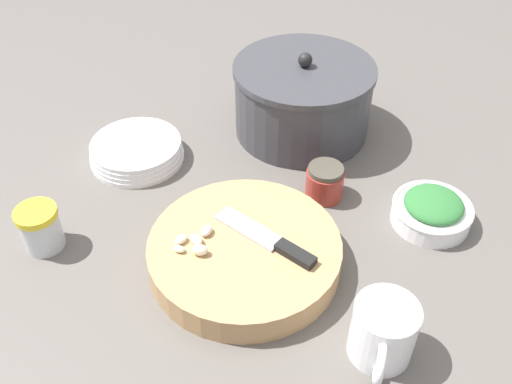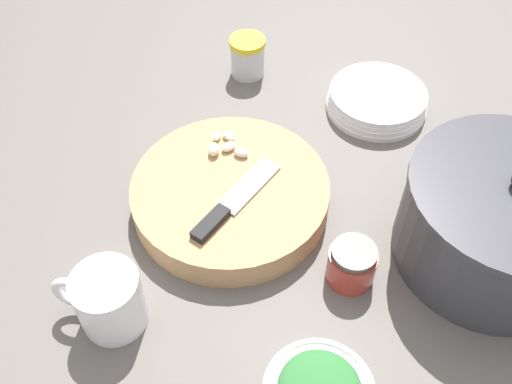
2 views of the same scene
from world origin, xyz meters
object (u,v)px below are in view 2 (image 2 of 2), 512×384
(coffee_mug, at_px, (108,300))
(honey_jar, at_px, (352,264))
(stock_pot, at_px, (500,222))
(plate_stack, at_px, (377,100))
(garlic_cloves, at_px, (225,146))
(cutting_board, at_px, (230,195))
(spice_jar, at_px, (248,56))
(chef_knife, at_px, (231,203))

(coffee_mug, relative_size, honey_jar, 1.82)
(stock_pot, bearing_deg, plate_stack, -140.04)
(garlic_cloves, bearing_deg, coffee_mug, -7.87)
(cutting_board, relative_size, plate_stack, 1.67)
(garlic_cloves, xyz_separation_m, honey_jar, (0.13, 0.24, -0.02))
(stock_pot, bearing_deg, garlic_cloves, -93.45)
(coffee_mug, xyz_separation_m, plate_stack, (-0.55, 0.24, -0.03))
(garlic_cloves, xyz_separation_m, spice_jar, (-0.26, -0.06, -0.02))
(chef_knife, relative_size, plate_stack, 1.02)
(honey_jar, bearing_deg, chef_knife, -98.40)
(garlic_cloves, height_order, stock_pot, stock_pot)
(chef_knife, xyz_separation_m, garlic_cloves, (-0.11, -0.05, 0.00))
(cutting_board, bearing_deg, plate_stack, 151.28)
(cutting_board, bearing_deg, stock_pot, 96.26)
(plate_stack, bearing_deg, honey_jar, 6.37)
(spice_jar, distance_m, plate_stack, 0.26)
(coffee_mug, xyz_separation_m, stock_pot, (-0.28, 0.47, 0.03))
(coffee_mug, bearing_deg, spice_jar, -178.49)
(cutting_board, xyz_separation_m, chef_knife, (0.04, 0.02, 0.03))
(chef_knife, bearing_deg, spice_jar, 123.08)
(honey_jar, bearing_deg, plate_stack, -173.63)
(chef_knife, distance_m, spice_jar, 0.38)
(cutting_board, relative_size, stock_pot, 1.09)
(chef_knife, bearing_deg, coffee_mug, -98.65)
(cutting_board, xyz_separation_m, stock_pot, (-0.04, 0.39, 0.05))
(garlic_cloves, distance_m, honey_jar, 0.28)
(chef_knife, height_order, plate_stack, chef_knife)
(chef_knife, distance_m, garlic_cloves, 0.12)
(spice_jar, xyz_separation_m, honey_jar, (0.39, 0.30, -0.01))
(chef_knife, height_order, garlic_cloves, garlic_cloves)
(garlic_cloves, bearing_deg, cutting_board, 26.98)
(spice_jar, distance_m, honey_jar, 0.49)
(plate_stack, bearing_deg, garlic_cloves, -40.38)
(plate_stack, bearing_deg, cutting_board, -28.72)
(garlic_cloves, xyz_separation_m, stock_pot, (0.03, 0.42, 0.02))
(garlic_cloves, xyz_separation_m, plate_stack, (-0.24, 0.20, -0.04))
(spice_jar, distance_m, stock_pot, 0.56)
(spice_jar, height_order, stock_pot, stock_pot)
(cutting_board, distance_m, chef_knife, 0.05)
(chef_knife, relative_size, garlic_cloves, 2.70)
(cutting_board, distance_m, coffee_mug, 0.25)
(spice_jar, bearing_deg, garlic_cloves, 12.60)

